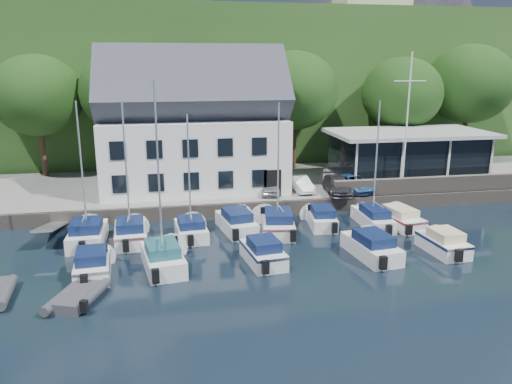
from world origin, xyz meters
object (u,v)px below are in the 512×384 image
flagpole (407,124)px  boat_r1_0 (82,168)px  harbor_building (194,133)px  boat_r1_7 (398,216)px  boat_r2_0 (92,262)px  boat_r1_3 (236,220)px  boat_r1_5 (321,216)px  car_blue (353,182)px  boat_r2_2 (263,250)px  boat_r2_4 (443,241)px  boat_r1_1 (126,170)px  car_dgrey (337,185)px  boat_r1_6 (376,164)px  car_white (300,184)px  club_pavilion (407,155)px  boat_r2_3 (371,244)px  boat_r1_4 (278,163)px  boat_r1_2 (189,174)px  boat_r2_1 (159,184)px  dinghy_1 (77,295)px

flagpole → boat_r1_0: size_ratio=1.11×
harbor_building → boat_r1_7: harbor_building is taller
boat_r1_0 → boat_r2_0: boat_r1_0 is taller
boat_r1_3 → boat_r1_5: 5.79m
car_blue → boat_r1_0: size_ratio=0.41×
flagpole → boat_r1_0: bearing=-167.7°
boat_r2_2 → boat_r2_4: boat_r2_2 is taller
flagpole → boat_r1_1: size_ratio=1.16×
car_blue → boat_r1_1: boat_r1_1 is taller
boat_r1_1 → boat_r1_7: size_ratio=1.51×
boat_r2_4 → car_dgrey: bearing=101.3°
car_blue → boat_r1_7: (1.03, -5.86, -0.98)m
car_dgrey → boat_r1_7: (2.46, -5.37, -0.95)m
car_dgrey → boat_r1_0: (-17.69, -5.22, 3.10)m
boat_r1_3 → boat_r1_6: bearing=-13.1°
car_white → boat_r1_7: size_ratio=0.58×
club_pavilion → boat_r1_3: (-15.89, -8.09, -2.30)m
boat_r1_0 → car_blue: bearing=16.9°
boat_r2_3 → harbor_building: bearing=115.1°
harbor_building → flagpole: 16.38m
boat_r1_1 → flagpole: bearing=10.3°
boat_r1_1 → boat_r1_5: size_ratio=1.72×
car_dgrey → boat_r2_2: car_dgrey is taller
boat_r1_7 → boat_r2_3: (-3.99, -4.84, 0.05)m
boat_r1_0 → boat_r1_7: 20.56m
boat_r1_0 → boat_r1_1: bearing=-2.1°
boat_r1_4 → boat_r1_0: bearing=-170.1°
boat_r1_2 → boat_r2_4: (14.27, -5.18, -3.39)m
club_pavilion → boat_r1_6: size_ratio=1.55×
car_blue → flagpole: size_ratio=0.37×
boat_r1_4 → boat_r2_1: size_ratio=0.98×
boat_r2_1 → boat_r2_2: boat_r2_1 is taller
flagpole → car_white: bearing=170.3°
boat_r1_6 → dinghy_1: 19.96m
boat_r2_3 → boat_r1_2: bearing=146.1°
harbor_building → boat_r1_6: size_ratio=1.70×
club_pavilion → boat_r2_3: (-8.97, -13.81, -2.31)m
boat_r2_0 → boat_r2_4: bearing=-5.2°
flagpole → boat_r2_0: bearing=-155.9°
boat_r1_0 → boat_r1_3: bearing=4.7°
flagpole → boat_r1_3: (-13.67, -4.28, -5.49)m
car_white → boat_r1_2: bearing=-148.8°
boat_r1_0 → boat_r1_6: bearing=0.7°
dinghy_1 → car_dgrey: bearing=57.1°
car_dgrey → boat_r1_7: bearing=-58.3°
dinghy_1 → boat_r1_3: bearing=64.4°
car_blue → boat_r2_4: size_ratio=0.81×
harbor_building → boat_r2_2: bearing=-78.8°
harbor_building → boat_r2_0: 16.15m
boat_r1_1 → boat_r1_7: (17.61, -0.04, -3.85)m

